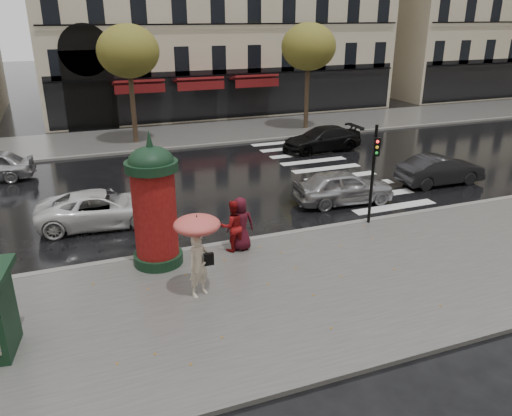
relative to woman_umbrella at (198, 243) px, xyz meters
name	(u,v)px	position (x,y,z in m)	size (l,w,h in m)	color
ground	(302,281)	(2.93, -0.16, -1.64)	(160.00, 160.00, 0.00)	black
near_sidewalk	(310,288)	(2.93, -0.66, -1.58)	(90.00, 7.00, 0.12)	#474744
far_sidewalk	(167,136)	(2.93, 18.84, -1.58)	(90.00, 6.00, 0.12)	#474744
near_kerb	(263,238)	(2.93, 2.84, -1.57)	(90.00, 0.25, 0.14)	slate
far_kerb	(178,148)	(2.93, 15.84, -1.57)	(90.00, 0.25, 0.14)	slate
zebra_crossing	(326,168)	(8.93, 9.44, -1.64)	(3.60, 11.75, 0.01)	silver
tree_far_left	(128,52)	(0.93, 17.84, 3.53)	(3.40, 3.40, 6.64)	#38281C
tree_far_right	(308,47)	(11.93, 17.84, 3.53)	(3.40, 3.40, 6.64)	#38281C
woman_umbrella	(198,243)	(0.00, 0.00, 0.00)	(1.20, 1.20, 2.31)	beige
woman_red	(233,226)	(1.68, 2.24, -0.69)	(0.81, 0.63, 1.67)	maroon
man_burgundy	(240,224)	(1.93, 2.24, -0.66)	(0.84, 0.55, 1.72)	#420D18
morris_column	(154,202)	(-0.69, 2.24, 0.41)	(1.50, 1.50, 4.04)	black
traffic_light	(374,165)	(6.91, 2.57, 0.62)	(0.26, 0.35, 3.54)	black
car_silver	(343,187)	(7.23, 4.99, -0.96)	(1.62, 4.04, 1.37)	#9F9FA3
car_darkgrey	(441,170)	(12.49, 5.54, -1.00)	(1.37, 3.93, 1.29)	black
car_white	(102,208)	(-1.95, 6.12, -1.02)	(2.07, 4.49, 1.25)	silver
car_black	(322,139)	(10.33, 12.63, -0.99)	(1.82, 4.49, 1.30)	black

